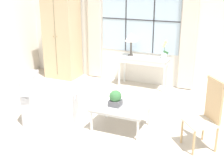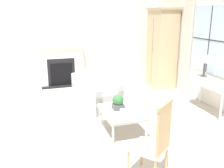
% 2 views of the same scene
% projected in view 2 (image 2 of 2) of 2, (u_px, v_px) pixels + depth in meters
% --- Properties ---
extents(ground_plane, '(14.00, 14.00, 0.00)m').
position_uv_depth(ground_plane, '(89.00, 123.00, 5.06)').
color(ground_plane, '#BCB2A3').
extents(wall_back_windowed, '(7.20, 0.14, 2.80)m').
position_uv_depth(wall_back_windowed, '(220.00, 48.00, 5.56)').
color(wall_back_windowed, silver).
rests_on(wall_back_windowed, ground_plane).
extents(wall_left, '(0.06, 7.20, 2.80)m').
position_uv_depth(wall_left, '(85.00, 38.00, 7.63)').
color(wall_left, silver).
rests_on(wall_left, ground_plane).
extents(fireplace, '(0.34, 1.43, 2.21)m').
position_uv_depth(fireplace, '(61.00, 62.00, 7.47)').
color(fireplace, black).
rests_on(fireplace, ground_plane).
extents(armoire, '(0.89, 0.66, 2.30)m').
position_uv_depth(armoire, '(162.00, 48.00, 7.31)').
color(armoire, tan).
rests_on(armoire, ground_plane).
extents(console_table, '(1.18, 0.42, 0.73)m').
position_uv_depth(console_table, '(212.00, 84.00, 5.48)').
color(console_table, silver).
rests_on(console_table, ground_plane).
extents(table_lamp, '(0.30, 0.30, 0.55)m').
position_uv_depth(table_lamp, '(205.00, 58.00, 5.65)').
color(table_lamp, '#4C4742').
rests_on(table_lamp, console_table).
extents(armchair_upholstered, '(1.16, 1.12, 0.81)m').
position_uv_depth(armchair_upholstered, '(97.00, 96.00, 5.86)').
color(armchair_upholstered, '#B2B2B7').
rests_on(armchair_upholstered, ground_plane).
extents(side_chair_wooden, '(0.62, 0.62, 1.10)m').
position_uv_depth(side_chair_wooden, '(157.00, 139.00, 3.21)').
color(side_chair_wooden, beige).
rests_on(side_chair_wooden, ground_plane).
extents(coffee_table, '(0.94, 0.71, 0.42)m').
position_uv_depth(coffee_table, '(122.00, 113.00, 4.60)').
color(coffee_table, silver).
rests_on(coffee_table, ground_plane).
extents(potted_plant_small, '(0.21, 0.21, 0.28)m').
position_uv_depth(potted_plant_small, '(118.00, 102.00, 4.62)').
color(potted_plant_small, '#4C4C51').
rests_on(potted_plant_small, coffee_table).
extents(pillar_candle, '(0.12, 0.12, 0.12)m').
position_uv_depth(pillar_candle, '(122.00, 112.00, 4.39)').
color(pillar_candle, silver).
rests_on(pillar_candle, coffee_table).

